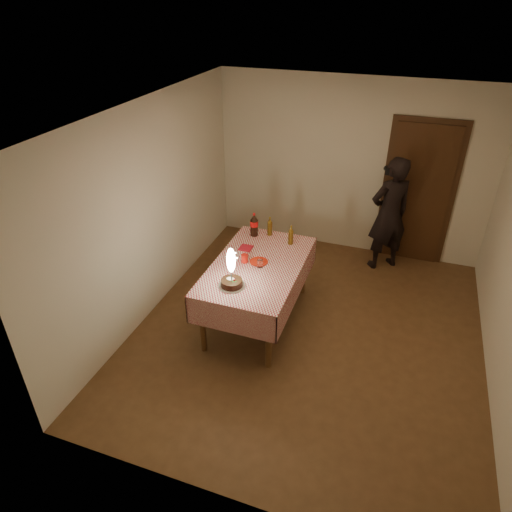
# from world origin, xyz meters

# --- Properties ---
(ground) EXTENTS (4.00, 4.50, 0.01)m
(ground) POSITION_xyz_m (0.00, 0.00, 0.00)
(ground) COLOR brown
(ground) RESTS_ON ground
(room_shell) EXTENTS (4.04, 4.54, 2.62)m
(room_shell) POSITION_xyz_m (0.03, 0.08, 1.65)
(room_shell) COLOR beige
(room_shell) RESTS_ON ground
(dining_table) EXTENTS (1.02, 1.72, 0.81)m
(dining_table) POSITION_xyz_m (-0.66, 0.03, 0.70)
(dining_table) COLOR brown
(dining_table) RESTS_ON ground
(birthday_cake) EXTENTS (0.29, 0.29, 0.47)m
(birthday_cake) POSITION_xyz_m (-0.78, -0.47, 0.95)
(birthday_cake) COLOR white
(birthday_cake) RESTS_ON dining_table
(red_plate) EXTENTS (0.22, 0.22, 0.01)m
(red_plate) POSITION_xyz_m (-0.66, 0.09, 0.81)
(red_plate) COLOR red
(red_plate) RESTS_ON dining_table
(red_cup) EXTENTS (0.08, 0.08, 0.10)m
(red_cup) POSITION_xyz_m (-0.82, 0.03, 0.86)
(red_cup) COLOR #A8130B
(red_cup) RESTS_ON dining_table
(clear_cup) EXTENTS (0.07, 0.07, 0.09)m
(clear_cup) POSITION_xyz_m (-0.61, -0.01, 0.85)
(clear_cup) COLOR white
(clear_cup) RESTS_ON dining_table
(napkin_stack) EXTENTS (0.15, 0.15, 0.02)m
(napkin_stack) POSITION_xyz_m (-0.92, 0.33, 0.82)
(napkin_stack) COLOR #A21221
(napkin_stack) RESTS_ON dining_table
(cola_bottle) EXTENTS (0.10, 0.10, 0.32)m
(cola_bottle) POSITION_xyz_m (-0.94, 0.69, 0.96)
(cola_bottle) COLOR black
(cola_bottle) RESTS_ON dining_table
(amber_bottle_left) EXTENTS (0.06, 0.06, 0.25)m
(amber_bottle_left) POSITION_xyz_m (-0.75, 0.77, 0.93)
(amber_bottle_left) COLOR #51360D
(amber_bottle_left) RESTS_ON dining_table
(amber_bottle_right) EXTENTS (0.06, 0.06, 0.25)m
(amber_bottle_right) POSITION_xyz_m (-0.43, 0.63, 0.93)
(amber_bottle_right) COLOR #51360D
(amber_bottle_right) RESTS_ON dining_table
(photographer) EXTENTS (0.73, 0.69, 1.68)m
(photographer) POSITION_xyz_m (0.67, 1.85, 0.84)
(photographer) COLOR black
(photographer) RESTS_ON ground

